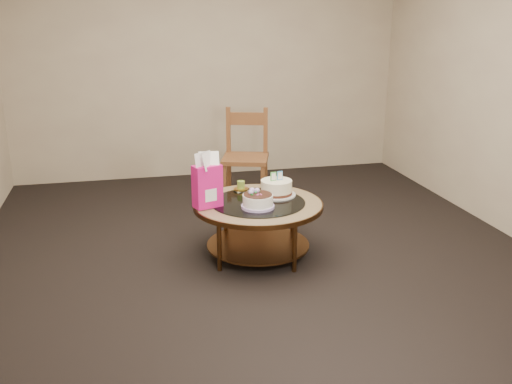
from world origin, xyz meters
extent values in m
plane|color=black|center=(0.00, 0.00, 0.00)|extent=(5.00, 5.00, 0.00)
cube|color=#B8A98B|center=(0.00, 2.50, 1.30)|extent=(4.50, 0.02, 2.60)
cube|color=#B8A98B|center=(0.00, -2.50, 1.30)|extent=(4.50, 0.02, 2.60)
cylinder|color=#513017|center=(0.35, 0.20, 0.21)|extent=(0.04, 0.04, 0.42)
cylinder|color=#513017|center=(-0.20, 0.35, 0.21)|extent=(0.04, 0.04, 0.42)
cylinder|color=#513017|center=(-0.35, -0.20, 0.21)|extent=(0.04, 0.04, 0.42)
cylinder|color=#513017|center=(0.20, -0.35, 0.21)|extent=(0.04, 0.04, 0.42)
cylinder|color=#513017|center=(0.00, 0.00, 0.10)|extent=(0.82, 0.82, 0.02)
cylinder|color=#513017|center=(0.00, 0.00, 0.43)|extent=(1.02, 1.02, 0.04)
cylinder|color=#987D54|center=(0.00, 0.00, 0.45)|extent=(1.00, 1.00, 0.01)
cylinder|color=black|center=(0.00, 0.00, 0.45)|extent=(0.74, 0.74, 0.01)
cylinder|color=#BBA0E2|center=(-0.03, -0.13, 0.47)|extent=(0.25, 0.25, 0.02)
cylinder|color=silver|center=(-0.03, -0.13, 0.51)|extent=(0.23, 0.23, 0.10)
cylinder|color=black|center=(-0.03, -0.13, 0.56)|extent=(0.22, 0.22, 0.01)
sphere|color=#BBA0E2|center=(-0.07, -0.09, 0.58)|extent=(0.05, 0.05, 0.05)
sphere|color=#BBA0E2|center=(-0.03, -0.08, 0.58)|extent=(0.04, 0.04, 0.04)
sphere|color=#BBA0E2|center=(-0.08, -0.12, 0.58)|extent=(0.04, 0.04, 0.04)
cone|color=#20782E|center=(-0.04, -0.11, 0.57)|extent=(0.02, 0.03, 0.02)
cone|color=#20782E|center=(-0.09, -0.09, 0.57)|extent=(0.03, 0.03, 0.02)
cone|color=#20782E|center=(-0.01, -0.08, 0.57)|extent=(0.03, 0.03, 0.02)
cone|color=#20782E|center=(-0.08, -0.14, 0.57)|extent=(0.03, 0.03, 0.02)
cylinder|color=silver|center=(0.18, 0.13, 0.46)|extent=(0.31, 0.31, 0.01)
cylinder|color=#431E13|center=(0.18, 0.13, 0.48)|extent=(0.26, 0.26, 0.02)
cylinder|color=#F0E7C7|center=(0.18, 0.13, 0.54)|extent=(0.25, 0.25, 0.09)
cube|color=#51BE55|center=(0.15, 0.12, 0.62)|extent=(0.05, 0.02, 0.07)
cube|color=white|center=(0.15, 0.12, 0.62)|extent=(0.04, 0.02, 0.06)
cube|color=#3F93D6|center=(0.21, 0.13, 0.62)|extent=(0.05, 0.02, 0.07)
cube|color=white|center=(0.21, 0.13, 0.62)|extent=(0.04, 0.02, 0.06)
cube|color=#E61572|center=(-0.40, -0.02, 0.62)|extent=(0.24, 0.18, 0.33)
cube|color=white|center=(-0.40, -0.02, 0.56)|extent=(0.13, 0.14, 0.10)
cube|color=#EFDE62|center=(-0.07, 0.31, 0.46)|extent=(0.13, 0.13, 0.01)
cylinder|color=gold|center=(-0.07, 0.31, 0.47)|extent=(0.13, 0.13, 0.01)
cylinder|color=olive|center=(-0.07, 0.31, 0.51)|extent=(0.06, 0.06, 0.06)
cylinder|color=black|center=(-0.07, 0.31, 0.55)|extent=(0.00, 0.00, 0.01)
cube|color=brown|center=(0.17, 1.28, 0.47)|extent=(0.56, 0.56, 0.04)
cube|color=brown|center=(-0.07, 1.16, 0.24)|extent=(0.05, 0.05, 0.47)
cube|color=brown|center=(0.30, 1.05, 0.24)|extent=(0.05, 0.05, 0.47)
cube|color=brown|center=(0.05, 1.52, 0.24)|extent=(0.05, 0.05, 0.47)
cube|color=brown|center=(0.41, 1.41, 0.24)|extent=(0.05, 0.05, 0.47)
cube|color=brown|center=(0.05, 1.52, 0.72)|extent=(0.05, 0.05, 0.49)
cube|color=brown|center=(0.41, 1.41, 0.72)|extent=(0.05, 0.05, 0.49)
cube|color=brown|center=(0.23, 1.47, 0.84)|extent=(0.37, 0.14, 0.13)
camera|label=1|loc=(-0.97, -4.11, 1.89)|focal=40.00mm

